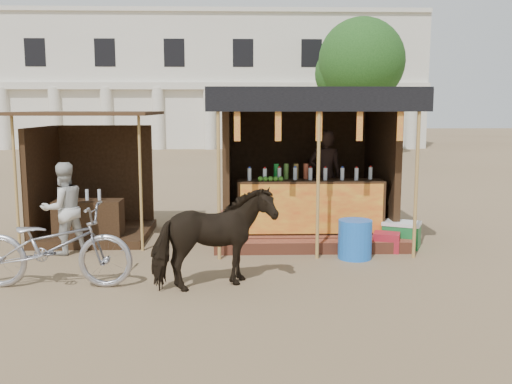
% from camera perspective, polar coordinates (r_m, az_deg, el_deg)
% --- Properties ---
extents(ground, '(120.00, 120.00, 0.00)m').
position_cam_1_polar(ground, '(7.91, 0.36, -9.63)').
color(ground, '#846B4C').
rests_on(ground, ground).
extents(main_stall, '(3.60, 3.61, 2.78)m').
position_cam_1_polar(main_stall, '(11.04, 5.06, 1.01)').
color(main_stall, '#974A31').
rests_on(main_stall, ground).
extents(secondary_stall, '(2.40, 2.40, 2.38)m').
position_cam_1_polar(secondary_stall, '(11.24, -16.62, -0.10)').
color(secondary_stall, '#3A2415').
rests_on(secondary_stall, ground).
extents(cow, '(1.80, 1.33, 1.39)m').
position_cam_1_polar(cow, '(7.75, -4.28, -4.71)').
color(cow, black).
rests_on(cow, ground).
extents(motorbike, '(2.21, 0.82, 1.15)m').
position_cam_1_polar(motorbike, '(8.31, -19.69, -5.11)').
color(motorbike, '#A0A0A9').
rests_on(motorbike, ground).
extents(bystander, '(0.96, 0.93, 1.55)m').
position_cam_1_polar(bystander, '(10.10, -18.69, -1.56)').
color(bystander, beige).
rests_on(bystander, ground).
extents(blue_barrel, '(0.63, 0.63, 0.64)m').
position_cam_1_polar(blue_barrel, '(9.49, 9.86, -4.68)').
color(blue_barrel, blue).
rests_on(blue_barrel, ground).
extents(red_crate, '(0.54, 0.50, 0.32)m').
position_cam_1_polar(red_crate, '(10.11, 12.92, -4.88)').
color(red_crate, maroon).
rests_on(red_crate, ground).
extents(cooler, '(0.77, 0.67, 0.46)m').
position_cam_1_polar(cooler, '(10.44, 14.34, -4.11)').
color(cooler, '#187031').
rests_on(cooler, ground).
extents(background_building, '(26.00, 7.45, 8.18)m').
position_cam_1_polar(background_building, '(37.53, -4.45, 10.76)').
color(background_building, silver).
rests_on(background_building, ground).
extents(tree, '(4.50, 4.40, 7.00)m').
position_cam_1_polar(tree, '(30.35, 10.07, 12.44)').
color(tree, '#382314').
rests_on(tree, ground).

